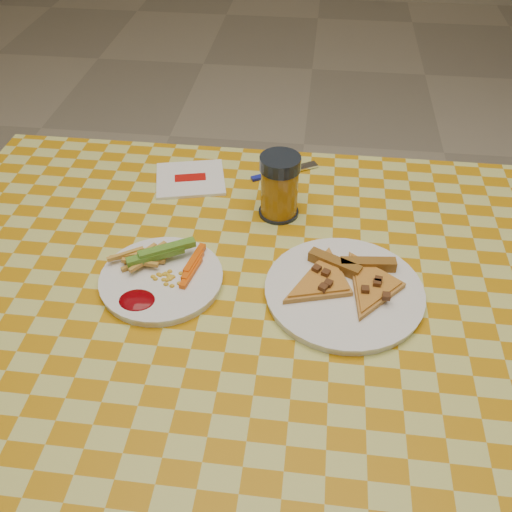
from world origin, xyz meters
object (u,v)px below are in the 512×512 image
Objects in this scene: table at (268,319)px; plate_left at (162,280)px; drink_glass at (279,187)px; plate_right at (344,293)px.

plate_left is at bearing -177.83° from table.
drink_glass is (0.18, 0.22, 0.06)m from plate_left.
table is 10.26× the size of drink_glass.
drink_glass reaches higher than table.
plate_right is (0.12, -0.00, 0.08)m from table.
table is 0.20m from plate_left.
plate_left and plate_right have the same top height.
plate_left is 0.30m from plate_right.
table is 0.25m from drink_glass.
plate_left is 0.28m from drink_glass.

